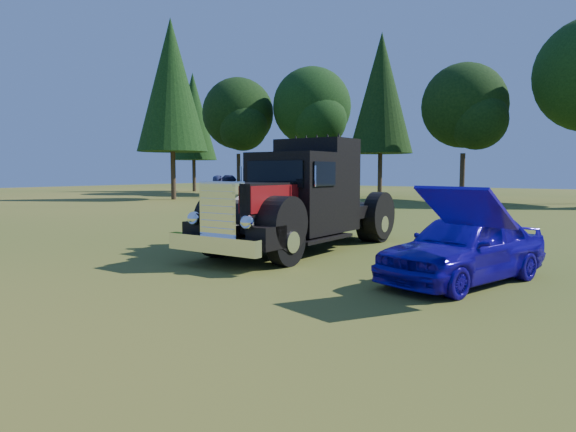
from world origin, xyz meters
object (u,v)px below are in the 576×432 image
at_px(hotrod_coupe, 464,247).
at_px(spectator_near, 220,212).
at_px(spectator_far, 231,212).
at_px(distant_teal_car, 283,189).
at_px(diamond_t_truck, 299,203).

height_order(hotrod_coupe, spectator_near, spectator_near).
relative_size(spectator_near, spectator_far, 1.00).
distance_m(spectator_near, spectator_far, 0.38).
relative_size(hotrod_coupe, distant_teal_car, 1.06).
bearing_deg(spectator_near, diamond_t_truck, -51.49).
xyz_separation_m(spectator_near, distant_teal_car, (-14.32, 22.99, -0.32)).
xyz_separation_m(diamond_t_truck, spectator_far, (-1.65, -0.86, -0.27)).
relative_size(diamond_t_truck, spectator_far, 3.56).
relative_size(diamond_t_truck, distant_teal_car, 1.73).
bearing_deg(spectator_far, spectator_near, 101.40).
bearing_deg(diamond_t_truck, hotrod_coupe, -17.44).
bearing_deg(hotrod_coupe, diamond_t_truck, 162.56).
distance_m(diamond_t_truck, distant_teal_car, 27.52).
xyz_separation_m(spectator_near, spectator_far, (0.38, 0.01, 0.00)).
bearing_deg(spectator_far, hotrod_coupe, -85.09).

